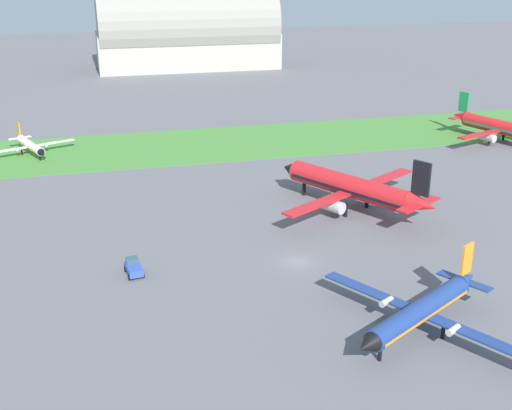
{
  "coord_description": "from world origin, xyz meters",
  "views": [
    {
      "loc": [
        -25.14,
        -75.62,
        38.37
      ],
      "look_at": [
        -1.98,
        14.54,
        3.0
      ],
      "focal_mm": 45.93,
      "sensor_mm": 36.0,
      "label": 1
    }
  ],
  "objects_px": {
    "airplane_foreground_turboprop": "(422,310)",
    "airplane_parked_jet_far": "(501,128)",
    "pushback_tug_near_gate": "(134,268)",
    "airplane_taxiing_turboprop": "(30,145)",
    "airplane_midfield_jet": "(352,187)"
  },
  "relations": [
    {
      "from": "airplane_foreground_turboprop",
      "to": "pushback_tug_near_gate",
      "type": "relative_size",
      "value": 6.1
    },
    {
      "from": "airplane_parked_jet_far",
      "to": "pushback_tug_near_gate",
      "type": "relative_size",
      "value": 6.82
    },
    {
      "from": "pushback_tug_near_gate",
      "to": "airplane_parked_jet_far",
      "type": "bearing_deg",
      "value": -69.13
    },
    {
      "from": "airplane_midfield_jet",
      "to": "airplane_taxiing_turboprop",
      "type": "distance_m",
      "value": 69.72
    },
    {
      "from": "airplane_taxiing_turboprop",
      "to": "airplane_parked_jet_far",
      "type": "relative_size",
      "value": 0.69
    },
    {
      "from": "airplane_taxiing_turboprop",
      "to": "airplane_parked_jet_far",
      "type": "bearing_deg",
      "value": 58.62
    },
    {
      "from": "airplane_foreground_turboprop",
      "to": "pushback_tug_near_gate",
      "type": "height_order",
      "value": "airplane_foreground_turboprop"
    },
    {
      "from": "airplane_foreground_turboprop",
      "to": "airplane_parked_jet_far",
      "type": "distance_m",
      "value": 85.73
    },
    {
      "from": "airplane_midfield_jet",
      "to": "airplane_taxiing_turboprop",
      "type": "relative_size",
      "value": 1.56
    },
    {
      "from": "airplane_foreground_turboprop",
      "to": "airplane_taxiing_turboprop",
      "type": "height_order",
      "value": "airplane_foreground_turboprop"
    },
    {
      "from": "airplane_midfield_jet",
      "to": "pushback_tug_near_gate",
      "type": "relative_size",
      "value": 7.29
    },
    {
      "from": "airplane_midfield_jet",
      "to": "pushback_tug_near_gate",
      "type": "bearing_deg",
      "value": 81.67
    },
    {
      "from": "airplane_foreground_turboprop",
      "to": "pushback_tug_near_gate",
      "type": "bearing_deg",
      "value": -67.18
    },
    {
      "from": "pushback_tug_near_gate",
      "to": "airplane_foreground_turboprop",
      "type": "bearing_deg",
      "value": -134.38
    },
    {
      "from": "airplane_midfield_jet",
      "to": "airplane_parked_jet_far",
      "type": "relative_size",
      "value": 1.07
    }
  ]
}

